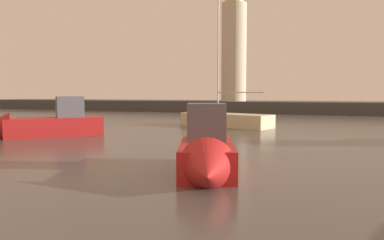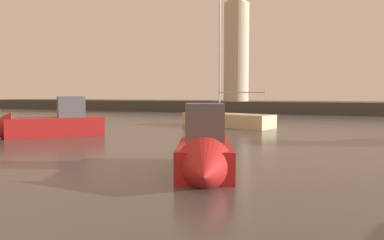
{
  "view_description": "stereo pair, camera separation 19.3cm",
  "coord_description": "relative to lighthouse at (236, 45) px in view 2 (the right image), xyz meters",
  "views": [
    {
      "loc": [
        7.11,
        -2.32,
        2.88
      ],
      "look_at": [
        0.06,
        16.64,
        1.42
      ],
      "focal_mm": 36.21,
      "sensor_mm": 36.0,
      "label": 1
    },
    {
      "loc": [
        7.29,
        -2.25,
        2.88
      ],
      "look_at": [
        0.06,
        16.64,
        1.42
      ],
      "focal_mm": 36.21,
      "sensor_mm": 36.0,
      "label": 2
    }
  ],
  "objects": [
    {
      "name": "ground_plane",
      "position": [
        6.97,
        -26.51,
        -9.73
      ],
      "size": [
        220.0,
        220.0,
        0.0
      ],
      "primitive_type": "plane",
      "color": "#4C4742"
    },
    {
      "name": "motorboat_4",
      "position": [
        9.94,
        -42.75,
        -8.97
      ],
      "size": [
        3.7,
        6.38,
        2.78
      ],
      "color": "#B21E1E",
      "rests_on": "ground_plane"
    },
    {
      "name": "breakwater",
      "position": [
        6.97,
        0.0,
        -8.94
      ],
      "size": [
        98.42,
        6.62,
        1.58
      ],
      "primitive_type": "cube",
      "color": "#423F3D",
      "rests_on": "ground_plane"
    },
    {
      "name": "lighthouse",
      "position": [
        0.0,
        0.0,
        0.0
      ],
      "size": [
        3.62,
        3.62,
        17.22
      ],
      "color": "beige",
      "rests_on": "breakwater"
    },
    {
      "name": "motorboat_3",
      "position": [
        -3.84,
        -35.42,
        -8.95
      ],
      "size": [
        6.76,
        6.68,
        2.92
      ],
      "color": "#B21E1E",
      "rests_on": "ground_plane"
    },
    {
      "name": "sailboat_moored",
      "position": [
        5.43,
        -23.98,
        -9.15
      ],
      "size": [
        8.34,
        4.86,
        10.95
      ],
      "color": "beige",
      "rests_on": "ground_plane"
    }
  ]
}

